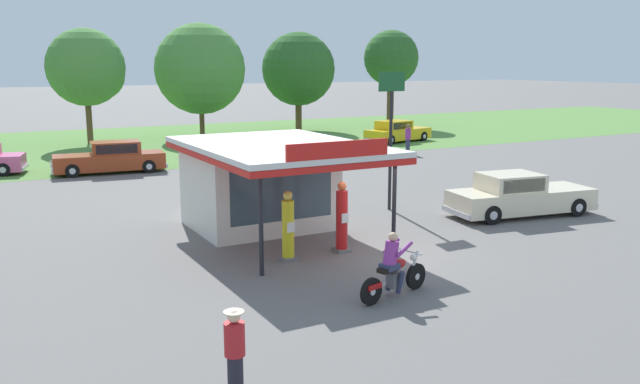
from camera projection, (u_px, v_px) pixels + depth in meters
ground_plane at (381, 254)px, 18.96m from camera, size 300.00×300.00×0.00m
grass_verge_strip at (134, 144)px, 44.76m from camera, size 120.00×24.00×0.01m
service_station_kiosk at (264, 178)px, 21.55m from camera, size 5.03×7.30×3.42m
gas_pump_nearside at (288, 229)px, 18.22m from camera, size 0.44×0.44×1.97m
gas_pump_offside at (342, 220)px, 19.02m from camera, size 0.44×0.44×2.08m
motorcycle_with_rider at (393, 270)px, 15.36m from camera, size 2.19×0.82×1.58m
featured_classic_sedan at (519, 196)px, 23.67m from camera, size 5.66×2.64×1.55m
parked_car_back_row_centre at (111, 159)px, 32.88m from camera, size 5.63×2.29×1.57m
parked_car_back_row_far_right at (286, 147)px, 37.91m from camera, size 5.38×2.13×1.45m
parked_car_second_row_spare at (397, 132)px, 45.78m from camera, size 5.43×2.91×1.50m
bystander_standing_back_lot at (408, 138)px, 39.73m from camera, size 0.38×0.38×1.75m
bystander_leaning_by_kiosk at (314, 152)px, 33.51m from camera, size 0.34×0.34×1.78m
bystander_admiring_sedan at (235, 353)px, 10.59m from camera, size 0.34×0.34×1.55m
tree_oak_right at (89, 69)px, 43.77m from camera, size 5.15×5.15×7.71m
tree_oak_distant_spare at (299, 71)px, 53.30m from camera, size 5.92×5.92×7.89m
tree_oak_far_left at (391, 58)px, 56.14m from camera, size 4.69×4.69×8.18m
tree_oak_left at (199, 72)px, 47.78m from camera, size 6.59×6.59×8.28m
roadside_pole_sign at (391, 117)px, 24.05m from camera, size 1.10×0.12×5.10m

